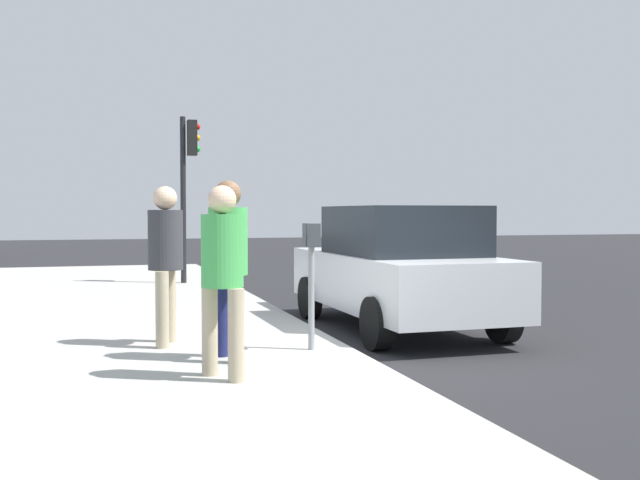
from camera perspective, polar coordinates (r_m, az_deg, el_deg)
name	(u,v)px	position (r m, az deg, el deg)	size (l,w,h in m)	color
ground_plane	(346,357)	(8.70, 2.03, -9.01)	(80.00, 80.00, 0.00)	#232326
sidewalk_slab	(74,366)	(8.25, -18.40, -9.20)	(28.00, 6.00, 0.15)	#A8A59E
parking_meter	(311,259)	(8.23, -0.66, -1.45)	(0.36, 0.12, 1.41)	gray
pedestrian_at_meter	(228,253)	(7.72, -7.09, -0.98)	(0.54, 0.41, 1.86)	#191E4C
pedestrian_bystander	(222,265)	(6.85, -7.53, -1.90)	(0.49, 0.39, 1.78)	tan
parking_officer	(166,251)	(8.70, -11.80, -0.80)	(0.53, 0.40, 1.83)	tan
parked_sedan_near	(398,267)	(10.63, 6.03, -2.12)	(4.43, 2.02, 1.77)	silver
traffic_signal	(188,171)	(16.37, -10.14, 5.23)	(0.24, 0.44, 3.60)	black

